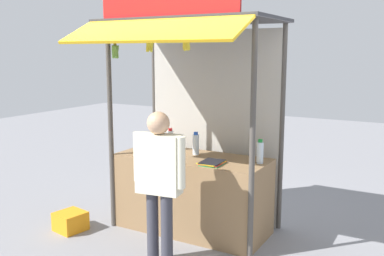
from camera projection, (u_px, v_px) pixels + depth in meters
ground_plane at (192, 229)px, 5.41m from camera, size 20.00×20.00×0.00m
stall_counter at (192, 193)px, 5.33m from camera, size 1.84×0.77×0.92m
stall_structure at (199, 86)px, 5.25m from camera, size 2.04×1.69×2.89m
water_bottle_front_right at (196, 144)px, 5.33m from camera, size 0.08×0.08×0.28m
water_bottle_far_left at (170, 140)px, 5.61m from camera, size 0.08×0.08×0.28m
water_bottle_back_right at (260, 152)px, 4.91m from camera, size 0.08×0.08×0.28m
magazine_stack_right at (212, 163)px, 4.89m from camera, size 0.26×0.31×0.03m
magazine_stack_left at (148, 152)px, 5.32m from camera, size 0.26×0.29×0.08m
banana_bunch_rightmost at (149, 45)px, 4.73m from camera, size 0.10×0.10×0.24m
banana_bunch_leftmost at (115, 52)px, 4.97m from camera, size 0.09×0.09×0.31m
banana_bunch_inner_left at (186, 45)px, 4.50m from camera, size 0.09×0.09×0.23m
vendor_person at (159, 174)px, 4.38m from camera, size 0.60×0.25×1.59m
plastic_crate at (70, 221)px, 5.36m from camera, size 0.38×0.38×0.23m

